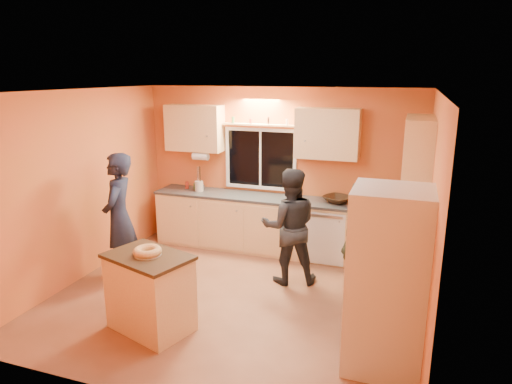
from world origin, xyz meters
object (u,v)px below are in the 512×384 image
at_px(island, 150,292).
at_px(person_right, 358,247).
at_px(refrigerator, 387,281).
at_px(person_center, 289,226).
at_px(person_left, 119,217).

distance_m(island, person_right, 2.46).
height_order(refrigerator, island, refrigerator).
bearing_deg(island, person_center, 73.82).
bearing_deg(person_right, person_center, 49.75).
height_order(person_left, person_right, person_left).
height_order(island, person_left, person_left).
height_order(person_center, person_right, person_right).
xyz_separation_m(refrigerator, person_right, (-0.39, 1.05, -0.10)).
distance_m(refrigerator, person_left, 3.69).
distance_m(person_left, person_right, 3.20).
bearing_deg(person_center, person_right, 133.80).
relative_size(person_center, person_right, 1.00).
height_order(refrigerator, person_center, refrigerator).
bearing_deg(person_right, person_left, 79.11).
distance_m(person_center, person_right, 1.08).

